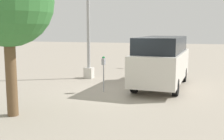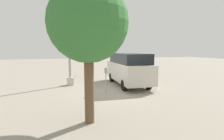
{
  "view_description": "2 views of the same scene",
  "coord_description": "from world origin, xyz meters",
  "px_view_note": "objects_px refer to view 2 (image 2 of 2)",
  "views": [
    {
      "loc": [
        -10.79,
        -2.91,
        2.54
      ],
      "look_at": [
        -0.85,
        0.12,
        1.02
      ],
      "focal_mm": 45.0,
      "sensor_mm": 36.0,
      "label": 1
    },
    {
      "loc": [
        -9.64,
        3.19,
        2.46
      ],
      "look_at": [
        -0.41,
        0.36,
        1.33
      ],
      "focal_mm": 28.0,
      "sensor_mm": 36.0,
      "label": 2
    }
  ],
  "objects_px": {
    "parking_meter_far": "(87,63)",
    "street_tree": "(88,23)",
    "lamp_post": "(70,54)",
    "parking_meter_near": "(106,74)",
    "parked_van": "(128,68)"
  },
  "relations": [
    {
      "from": "parking_meter_far",
      "to": "parked_van",
      "type": "distance_m",
      "value": 6.06
    },
    {
      "from": "street_tree",
      "to": "parking_meter_near",
      "type": "bearing_deg",
      "value": -22.87
    },
    {
      "from": "parking_meter_far",
      "to": "street_tree",
      "type": "bearing_deg",
      "value": 170.47
    },
    {
      "from": "parking_meter_far",
      "to": "parking_meter_near",
      "type": "bearing_deg",
      "value": 178.15
    },
    {
      "from": "parking_meter_near",
      "to": "parked_van",
      "type": "distance_m",
      "value": 2.75
    },
    {
      "from": "lamp_post",
      "to": "parking_meter_near",
      "type": "bearing_deg",
      "value": -148.32
    },
    {
      "from": "parked_van",
      "to": "street_tree",
      "type": "height_order",
      "value": "street_tree"
    },
    {
      "from": "parking_meter_far",
      "to": "street_tree",
      "type": "height_order",
      "value": "street_tree"
    },
    {
      "from": "parked_van",
      "to": "lamp_post",
      "type": "bearing_deg",
      "value": 76.75
    },
    {
      "from": "parked_van",
      "to": "street_tree",
      "type": "relative_size",
      "value": 1.12
    },
    {
      "from": "parking_meter_far",
      "to": "lamp_post",
      "type": "height_order",
      "value": "lamp_post"
    },
    {
      "from": "parking_meter_far",
      "to": "street_tree",
      "type": "distance_m",
      "value": 11.56
    },
    {
      "from": "lamp_post",
      "to": "street_tree",
      "type": "height_order",
      "value": "lamp_post"
    },
    {
      "from": "parking_meter_near",
      "to": "parking_meter_far",
      "type": "height_order",
      "value": "parking_meter_far"
    },
    {
      "from": "lamp_post",
      "to": "parked_van",
      "type": "relative_size",
      "value": 1.21
    }
  ]
}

